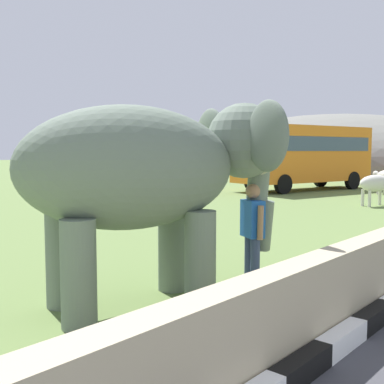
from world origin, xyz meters
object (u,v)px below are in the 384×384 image
Objects in this scene: elephant at (155,170)px; cow_near at (376,184)px; person_handler at (252,230)px; bus_orange at (304,152)px.

elephant is 14.26m from cow_near.
bus_orange is at bearing 25.89° from person_handler.
elephant is at bearing -157.52° from bus_orange.
elephant is 0.46× the size of bus_orange.
elephant is 20.66m from bus_orange.
cow_near is (12.57, 2.70, -0.06)m from person_handler.
elephant is at bearing 157.27° from person_handler.
person_handler is at bearing -167.87° from cow_near.
bus_orange is 7.78m from cow_near.
cow_near is (14.08, 2.07, -1.02)m from elephant.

